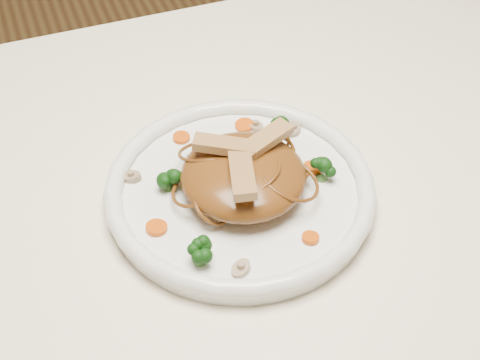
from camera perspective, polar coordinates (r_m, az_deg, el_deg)
name	(u,v)px	position (r m, az deg, el deg)	size (l,w,h in m)	color
table	(233,252)	(0.84, -0.58, -5.98)	(1.20, 0.80, 0.75)	white
plate	(240,194)	(0.76, 0.00, -1.18)	(0.29, 0.29, 0.02)	white
noodle_mound	(243,175)	(0.74, 0.28, 0.38)	(0.14, 0.14, 0.04)	brown
chicken_a	(266,139)	(0.74, 2.13, 3.39)	(0.07, 0.02, 0.01)	tan
chicken_b	(226,146)	(0.73, -1.20, 2.87)	(0.07, 0.02, 0.01)	tan
chicken_c	(242,174)	(0.70, 0.18, 0.53)	(0.07, 0.02, 0.01)	tan
broccoli_0	(279,124)	(0.81, 3.21, 4.66)	(0.03, 0.03, 0.03)	#0F3C0C
broccoli_1	(169,179)	(0.75, -5.93, 0.07)	(0.02, 0.02, 0.03)	#0F3C0C
broccoli_2	(199,251)	(0.68, -3.38, -5.86)	(0.03, 0.03, 0.03)	#0F3C0C
broccoli_3	(323,168)	(0.76, 6.86, 0.97)	(0.03, 0.03, 0.03)	#0F3C0C
carrot_0	(244,125)	(0.83, 0.36, 4.54)	(0.02, 0.02, 0.01)	#D65507
carrot_1	(157,228)	(0.72, -6.91, -3.92)	(0.02, 0.02, 0.01)	#D65507
carrot_2	(313,167)	(0.78, 6.04, 1.04)	(0.02, 0.02, 0.01)	#D65507
carrot_3	(181,138)	(0.82, -4.86, 3.52)	(0.02, 0.02, 0.01)	#D65507
carrot_4	(310,238)	(0.71, 5.85, -4.77)	(0.02, 0.02, 0.01)	#D65507
mushroom_0	(241,269)	(0.68, 0.07, -7.33)	(0.02, 0.02, 0.01)	tan
mushroom_1	(293,130)	(0.83, 4.44, 4.18)	(0.02, 0.02, 0.01)	tan
mushroom_2	(131,177)	(0.77, -8.99, 0.26)	(0.02, 0.02, 0.01)	tan
mushroom_3	(256,126)	(0.83, 1.32, 4.45)	(0.02, 0.02, 0.01)	tan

